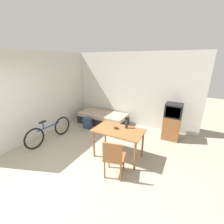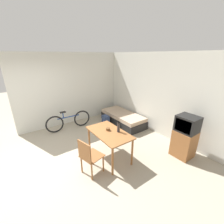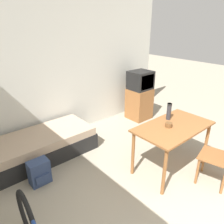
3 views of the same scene
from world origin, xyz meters
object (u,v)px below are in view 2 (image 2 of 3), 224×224
at_px(wooden_chair, 89,156).
at_px(thermos_flask, 118,126).
at_px(dining_table, 109,136).
at_px(mate_bowl, 108,129).
at_px(tv, 185,137).
at_px(backpack, 106,120).
at_px(daybed, 123,118).
at_px(bicycle, 69,121).

distance_m(wooden_chair, thermos_flask, 1.00).
relative_size(dining_table, thermos_flask, 4.51).
height_order(thermos_flask, mate_bowl, thermos_flask).
height_order(tv, wooden_chair, tv).
bearing_deg(thermos_flask, mate_bowl, -142.63).
distance_m(dining_table, wooden_chair, 0.76).
relative_size(tv, thermos_flask, 4.25).
bearing_deg(tv, mate_bowl, -125.25).
bearing_deg(wooden_chair, backpack, 138.73).
bearing_deg(daybed, bicycle, -111.75).
xyz_separation_m(mate_bowl, backpack, (-1.67, 1.01, -0.62)).
xyz_separation_m(dining_table, bicycle, (-2.25, -0.26, -0.35)).
distance_m(tv, thermos_flask, 1.80).
relative_size(daybed, bicycle, 1.18).
distance_m(dining_table, mate_bowl, 0.17).
bearing_deg(daybed, backpack, -113.95).
bearing_deg(backpack, wooden_chair, -41.27).
bearing_deg(wooden_chair, thermos_flask, 96.36).
xyz_separation_m(dining_table, thermos_flask, (0.13, 0.20, 0.25)).
height_order(tv, backpack, tv).
xyz_separation_m(wooden_chair, mate_bowl, (-0.32, 0.74, 0.30)).
xyz_separation_m(wooden_chair, backpack, (-1.99, 1.75, -0.32)).
relative_size(dining_table, mate_bowl, 11.90).
distance_m(wooden_chair, mate_bowl, 0.86).
bearing_deg(mate_bowl, wooden_chair, -66.40).
height_order(tv, thermos_flask, tv).
bearing_deg(mate_bowl, dining_table, -16.72).
bearing_deg(dining_table, daybed, 131.51).
relative_size(bicycle, backpack, 4.29).
bearing_deg(bicycle, backpack, 69.36).
height_order(dining_table, wooden_chair, wooden_chair).
xyz_separation_m(daybed, dining_table, (1.48, -1.67, 0.46)).
bearing_deg(bicycle, tv, 30.30).
distance_m(thermos_flask, backpack, 2.20).
xyz_separation_m(thermos_flask, mate_bowl, (-0.22, -0.17, -0.12)).
bearing_deg(backpack, tv, 12.84).
relative_size(tv, dining_table, 0.94).
height_order(mate_bowl, backpack, mate_bowl).
distance_m(bicycle, thermos_flask, 2.50).
height_order(bicycle, mate_bowl, mate_bowl).
bearing_deg(dining_table, thermos_flask, 56.91).
xyz_separation_m(daybed, bicycle, (-0.77, -1.93, 0.11)).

